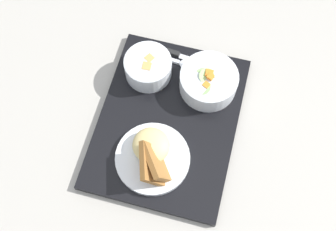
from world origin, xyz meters
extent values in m
plane|color=#ADA89E|center=(0.00, 0.00, 0.00)|extent=(4.00, 4.00, 0.00)
cube|color=black|center=(0.00, 0.00, 0.01)|extent=(0.46, 0.36, 0.02)
cylinder|color=silver|center=(-0.12, 0.06, 0.05)|extent=(0.14, 0.14, 0.06)
torus|color=silver|center=(-0.12, 0.06, 0.07)|extent=(0.14, 0.14, 0.01)
cylinder|color=#9EC67A|center=(-0.12, 0.06, 0.07)|extent=(0.06, 0.06, 0.02)
cylinder|color=#9EC67A|center=(-0.13, 0.04, 0.07)|extent=(0.06, 0.06, 0.02)
cylinder|color=#9EC67A|center=(-0.09, 0.05, 0.07)|extent=(0.06, 0.05, 0.02)
cylinder|color=#9EC67A|center=(-0.12, 0.05, 0.07)|extent=(0.05, 0.05, 0.01)
cube|color=orange|center=(-0.12, 0.06, 0.07)|extent=(0.02, 0.02, 0.02)
cube|color=orange|center=(-0.09, 0.06, 0.07)|extent=(0.02, 0.02, 0.01)
cube|color=orange|center=(-0.12, 0.06, 0.07)|extent=(0.02, 0.02, 0.01)
cube|color=orange|center=(-0.12, 0.07, 0.07)|extent=(0.02, 0.02, 0.02)
cylinder|color=silver|center=(-0.11, -0.09, 0.05)|extent=(0.12, 0.12, 0.06)
torus|color=silver|center=(-0.11, -0.09, 0.07)|extent=(0.12, 0.12, 0.01)
cylinder|color=#C67F3D|center=(-0.11, -0.09, 0.05)|extent=(0.10, 0.10, 0.05)
cube|color=#E5A356|center=(-0.09, -0.09, 0.07)|extent=(0.02, 0.02, 0.02)
cube|color=#E5A356|center=(-0.12, -0.09, 0.07)|extent=(0.03, 0.03, 0.01)
cylinder|color=silver|center=(0.10, 0.00, 0.03)|extent=(0.17, 0.17, 0.01)
ellipsoid|color=#E5CC7F|center=(0.08, -0.01, 0.05)|extent=(0.12, 0.12, 0.04)
cube|color=#93602D|center=(0.13, 0.01, 0.06)|extent=(0.10, 0.09, 0.08)
cube|color=#93602D|center=(0.12, 0.02, 0.05)|extent=(0.10, 0.10, 0.09)
cube|color=silver|center=(-0.18, 0.02, 0.02)|extent=(0.02, 0.11, 0.00)
cube|color=black|center=(-0.18, -0.07, 0.02)|extent=(0.01, 0.08, 0.01)
ellipsoid|color=silver|center=(-0.16, -0.01, 0.02)|extent=(0.03, 0.04, 0.01)
cube|color=silver|center=(-0.16, -0.07, 0.02)|extent=(0.01, 0.09, 0.01)
camera|label=1|loc=(0.37, 0.13, 0.96)|focal=45.00mm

